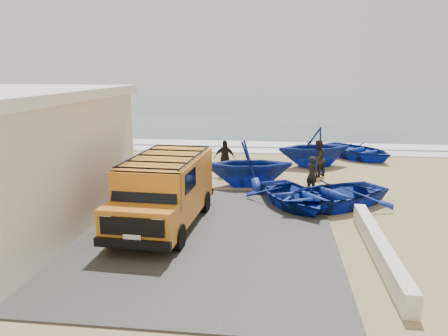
{
  "coord_description": "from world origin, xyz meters",
  "views": [
    {
      "loc": [
        2.24,
        -14.21,
        4.9
      ],
      "look_at": [
        0.25,
        1.96,
        1.2
      ],
      "focal_mm": 35.0,
      "sensor_mm": 36.0,
      "label": 1
    }
  ],
  "objects": [
    {
      "name": "ground",
      "position": [
        0.0,
        0.0,
        0.0
      ],
      "size": [
        160.0,
        160.0,
        0.0
      ],
      "primitive_type": "plane",
      "color": "tan"
    },
    {
      "name": "slab",
      "position": [
        -2.0,
        -2.0,
        0.03
      ],
      "size": [
        12.0,
        10.0,
        0.05
      ],
      "primitive_type": "cube",
      "color": "#413E3B",
      "rests_on": "ground"
    },
    {
      "name": "ocean",
      "position": [
        0.0,
        56.0,
        0.0
      ],
      "size": [
        180.0,
        88.0,
        0.01
      ],
      "primitive_type": "cube",
      "color": "#385166",
      "rests_on": "ground"
    },
    {
      "name": "surf_line",
      "position": [
        0.0,
        12.0,
        0.03
      ],
      "size": [
        180.0,
        1.6,
        0.06
      ],
      "primitive_type": "cube",
      "color": "white",
      "rests_on": "ground"
    },
    {
      "name": "surf_wash",
      "position": [
        0.0,
        14.5,
        0.02
      ],
      "size": [
        180.0,
        2.2,
        0.04
      ],
      "primitive_type": "cube",
      "color": "white",
      "rests_on": "ground"
    },
    {
      "name": "parapet",
      "position": [
        5.0,
        -3.0,
        0.28
      ],
      "size": [
        0.35,
        6.0,
        0.55
      ],
      "primitive_type": "cube",
      "color": "silver",
      "rests_on": "ground"
    },
    {
      "name": "van",
      "position": [
        -1.23,
        -1.28,
        1.22
      ],
      "size": [
        2.37,
        5.38,
        2.26
      ],
      "rotation": [
        0.0,
        0.0,
        -0.06
      ],
      "color": "orange",
      "rests_on": "ground"
    },
    {
      "name": "boat_near_left",
      "position": [
        2.87,
        1.26,
        0.4
      ],
      "size": [
        4.07,
        4.65,
        0.8
      ],
      "primitive_type": "imported",
      "rotation": [
        0.0,
        0.0,
        0.41
      ],
      "color": "#132C98",
      "rests_on": "ground"
    },
    {
      "name": "boat_near_right",
      "position": [
        4.25,
        1.32,
        0.46
      ],
      "size": [
        5.44,
        5.14,
        0.92
      ],
      "primitive_type": "imported",
      "rotation": [
        0.0,
        0.0,
        -0.96
      ],
      "color": "#132C98",
      "rests_on": "ground"
    },
    {
      "name": "boat_mid_left",
      "position": [
        1.08,
        3.91,
        0.98
      ],
      "size": [
        4.22,
        3.81,
        1.96
      ],
      "primitive_type": "imported",
      "rotation": [
        0.0,
        0.0,
        1.75
      ],
      "color": "#132C98",
      "rests_on": "ground"
    },
    {
      "name": "boat_far_left",
      "position": [
        4.14,
        8.16,
        1.01
      ],
      "size": [
        4.78,
        4.47,
        2.03
      ],
      "primitive_type": "imported",
      "rotation": [
        0.0,
        0.0,
        -1.21
      ],
      "color": "#132C98",
      "rests_on": "ground"
    },
    {
      "name": "boat_far_right",
      "position": [
        6.69,
        10.5,
        0.46
      ],
      "size": [
        5.26,
        5.42,
        0.92
      ],
      "primitive_type": "imported",
      "rotation": [
        0.0,
        0.0,
        0.69
      ],
      "color": "#132C98",
      "rests_on": "ground"
    },
    {
      "name": "fisherman_front",
      "position": [
        3.67,
        3.18,
        0.75
      ],
      "size": [
        0.65,
        0.64,
        1.5
      ],
      "primitive_type": "imported",
      "rotation": [
        0.0,
        0.0,
        2.39
      ],
      "color": "black",
      "rests_on": "ground"
    },
    {
      "name": "fisherman_middle",
      "position": [
        4.14,
        5.97,
        0.86
      ],
      "size": [
        1.04,
        1.06,
        1.72
      ],
      "primitive_type": "imported",
      "rotation": [
        0.0,
        0.0,
        -2.29
      ],
      "color": "black",
      "rests_on": "ground"
    },
    {
      "name": "fisherman_back",
      "position": [
        -0.19,
        5.74,
        0.83
      ],
      "size": [
        1.01,
        0.49,
        1.67
      ],
      "primitive_type": "imported",
      "rotation": [
        0.0,
        0.0,
        0.09
      ],
      "color": "black",
      "rests_on": "ground"
    }
  ]
}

